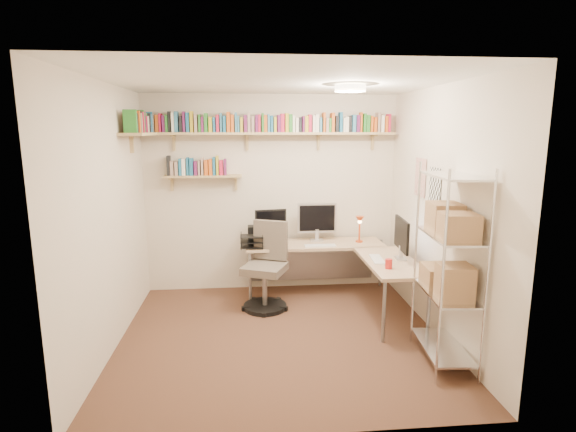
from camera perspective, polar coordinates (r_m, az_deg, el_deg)
The scene contains 6 objects.
ground at distance 4.72m, azimuth -0.95°, elevation -15.09°, with size 3.20×3.20×0.00m, color #4B2E20.
room_shell at distance 4.27m, azimuth -0.96°, elevation 3.94°, with size 3.24×3.04×2.52m.
wall_shelves at distance 5.52m, azimuth -6.45°, elevation 10.46°, with size 3.12×1.09×0.80m.
corner_desk at distance 5.45m, azimuth 4.54°, elevation -4.07°, with size 1.90×1.70×1.16m.
office_chair at distance 5.29m, azimuth -2.75°, elevation -7.14°, with size 0.59×0.60×1.01m.
wire_rack at distance 4.14m, azimuth 19.75°, elevation -4.56°, with size 0.44×0.80×1.78m.
Camera 1 is at (-0.31, -4.22, 2.07)m, focal length 28.00 mm.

